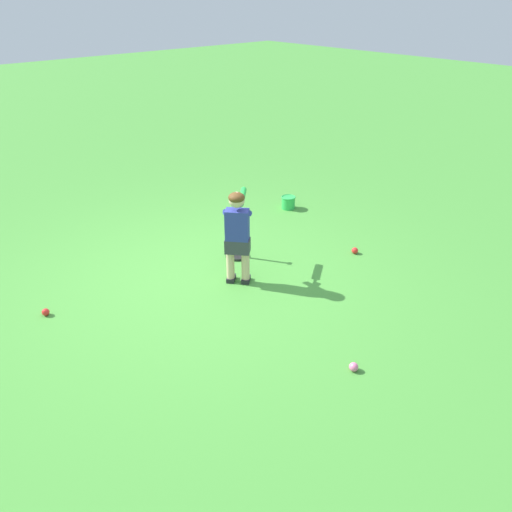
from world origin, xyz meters
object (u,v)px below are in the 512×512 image
play_ball_near_batter (354,367)px  batting_tee (237,249)px  child_batter (238,229)px  toy_bucket (288,202)px  play_ball_by_bucket (355,251)px  play_ball_midfield (46,312)px

play_ball_near_batter → batting_tee: (-0.62, -2.30, 0.06)m
child_batter → toy_bucket: child_batter is taller
play_ball_near_batter → play_ball_by_bucket: size_ratio=1.00×
child_batter → toy_bucket: 2.29m
child_batter → play_ball_near_batter: 1.96m
child_batter → play_ball_by_bucket: 1.69m
play_ball_midfield → play_ball_near_batter: bearing=122.1°
child_batter → play_ball_near_batter: child_batter is taller
play_ball_near_batter → play_ball_by_bucket: bearing=-142.2°
play_ball_midfield → toy_bucket: toy_bucket is taller
play_ball_midfield → toy_bucket: 3.84m
child_batter → toy_bucket: bearing=-150.1°
toy_bucket → play_ball_by_bucket: bearing=75.1°
batting_tee → toy_bucket: bearing=-157.4°
batting_tee → play_ball_near_batter: bearing=75.0°
play_ball_by_bucket → batting_tee: bearing=-39.3°
play_ball_near_batter → play_ball_midfield: bearing=-57.9°
play_ball_by_bucket → child_batter: bearing=-17.6°
play_ball_near_batter → batting_tee: bearing=-105.0°
child_batter → play_ball_by_bucket: child_batter is taller
play_ball_by_bucket → play_ball_near_batter: bearing=37.8°
play_ball_near_batter → play_ball_by_bucket: 2.22m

